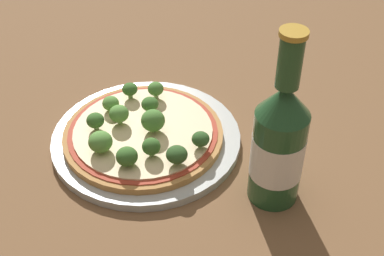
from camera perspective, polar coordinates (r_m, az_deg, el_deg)
name	(u,v)px	position (r m, az deg, el deg)	size (l,w,h in m)	color
ground_plane	(155,137)	(0.77, -3.96, -0.93)	(3.00, 3.00, 0.00)	brown
plate	(146,139)	(0.76, -4.89, -1.13)	(0.27, 0.27, 0.01)	#B2B7B2
pizza	(143,133)	(0.75, -5.23, -0.59)	(0.22, 0.22, 0.01)	#B77F42
broccoli_floret_0	(150,104)	(0.77, -4.51, 2.54)	(0.02, 0.02, 0.02)	#89A866
broccoli_floret_1	(111,103)	(0.78, -8.67, 2.61)	(0.02, 0.02, 0.02)	#89A866
broccoli_floret_2	(130,89)	(0.80, -6.65, 4.11)	(0.02, 0.02, 0.02)	#89A866
broccoli_floret_3	(95,121)	(0.75, -10.27, 0.78)	(0.02, 0.02, 0.03)	#89A866
broccoli_floret_4	(152,147)	(0.70, -4.33, -1.99)	(0.02, 0.02, 0.03)	#89A866
broccoli_floret_5	(119,115)	(0.75, -7.80, 1.43)	(0.03, 0.03, 0.03)	#89A866
broccoli_floret_6	(152,121)	(0.73, -4.26, 0.80)	(0.03, 0.03, 0.03)	#89A866
broccoli_floret_7	(152,89)	(0.80, -4.24, 4.16)	(0.02, 0.02, 0.03)	#89A866
broccoli_floret_8	(201,139)	(0.71, 0.92, -1.20)	(0.02, 0.02, 0.02)	#89A866
broccoli_floret_9	(100,142)	(0.71, -9.74, -1.46)	(0.03, 0.03, 0.03)	#89A866
broccoli_floret_10	(177,155)	(0.68, -1.64, -2.86)	(0.03, 0.03, 0.03)	#89A866
broccoli_floret_11	(127,156)	(0.69, -6.96, -3.04)	(0.03, 0.03, 0.03)	#89A866
beer_bottle	(279,143)	(0.64, 9.24, -1.59)	(0.06, 0.06, 0.24)	#234C28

